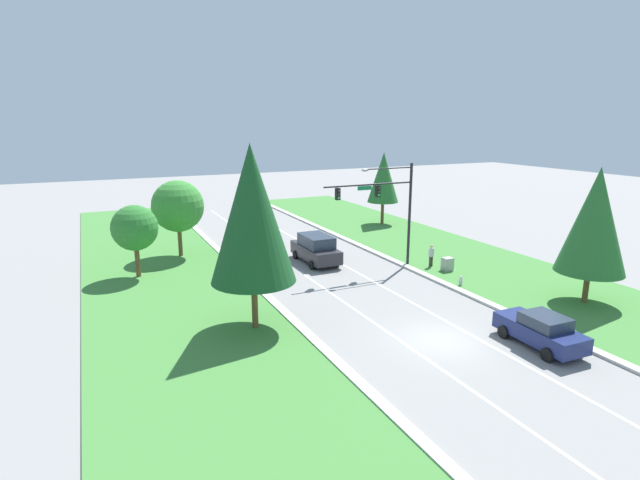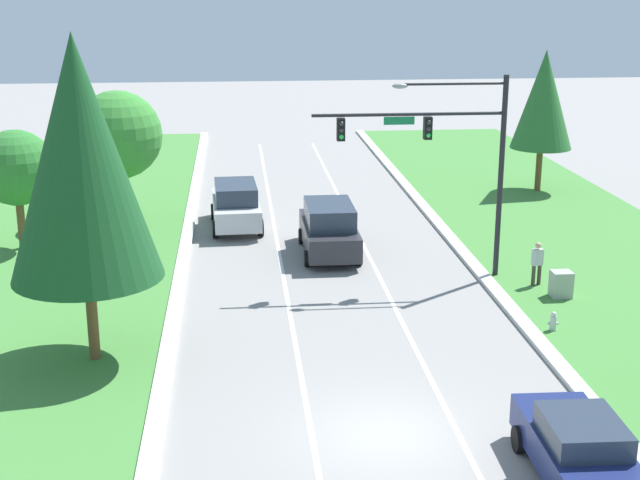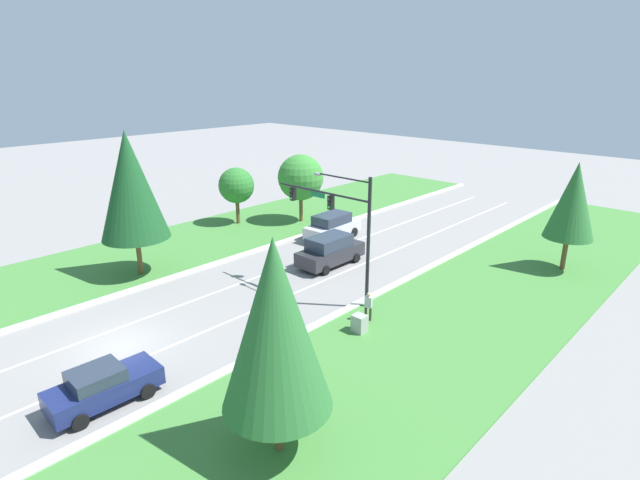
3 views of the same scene
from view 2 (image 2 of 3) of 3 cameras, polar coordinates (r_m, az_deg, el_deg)
name	(u,v)px [view 2 (image 2 of 3)]	position (r m, az deg, el deg)	size (l,w,h in m)	color
ground_plane	(385,435)	(22.41, 4.20, -12.35)	(160.00, 160.00, 0.00)	gray
curb_strip_right	(608,422)	(23.92, 17.93, -11.01)	(0.50, 90.00, 0.15)	beige
curb_strip_left	(152,444)	(22.21, -10.69, -12.68)	(0.50, 90.00, 0.15)	beige
lane_stripe_inner_left	(312,439)	(22.20, -0.50, -12.59)	(0.14, 81.00, 0.01)	white
lane_stripe_inner_right	(457,432)	(22.76, 8.78, -12.03)	(0.14, 81.00, 0.01)	white
traffic_signal_mast	(448,146)	(32.42, 8.18, 5.97)	(7.02, 0.41, 7.52)	black
navy_sedan	(578,448)	(20.89, 16.16, -12.70)	(2.10, 4.40, 1.64)	navy
charcoal_suv	(329,229)	(35.98, 0.59, 0.73)	(2.26, 5.11, 2.13)	#28282D
silver_suv	(236,205)	(40.06, -5.40, 2.27)	(2.36, 5.08, 2.06)	silver
utility_cabinet	(561,285)	(32.20, 15.17, -2.81)	(0.70, 0.60, 1.00)	#9E9E99
pedestrian	(537,262)	(33.07, 13.73, -1.40)	(0.43, 0.34, 1.69)	#42382D
fire_hydrant	(553,322)	(29.17, 14.69, -5.12)	(0.34, 0.20, 0.70)	#B7B7BC
conifer_near_right_tree	(544,100)	(47.58, 14.12, 8.70)	(3.15, 3.15, 7.37)	brown
oak_near_left_tree	(118,135)	(41.39, -12.81, 6.56)	(3.99, 3.99, 6.02)	brown
oak_far_left_tree	(16,168)	(38.00, -18.88, 4.38)	(3.07, 3.07, 5.00)	brown
conifer_mid_left_tree	(80,159)	(25.41, -15.10, 5.02)	(4.29, 4.29, 9.44)	brown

